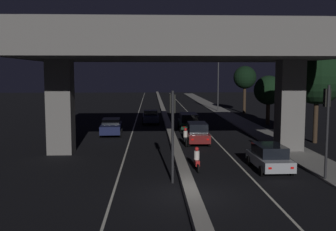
{
  "coord_description": "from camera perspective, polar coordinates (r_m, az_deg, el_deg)",
  "views": [
    {
      "loc": [
        -1.84,
        -17.89,
        5.7
      ],
      "look_at": [
        -0.08,
        22.25,
        1.38
      ],
      "focal_mm": 42.0,
      "sensor_mm": 36.0,
      "label": 1
    }
  ],
  "objects": [
    {
      "name": "lane_line_left_inner",
      "position": [
        53.23,
        -4.45,
        -0.03
      ],
      "size": [
        0.12,
        126.0,
        0.0
      ],
      "primitive_type": "cube",
      "color": "beige",
      "rests_on": "ground_plane"
    },
    {
      "name": "motorcycle_black_filtering_mid",
      "position": [
        31.09,
        2.55,
        -3.3
      ],
      "size": [
        0.32,
        1.87,
        1.42
      ],
      "rotation": [
        0.0,
        0.0,
        1.57
      ],
      "color": "black",
      "rests_on": "ground_plane"
    },
    {
      "name": "sidewalk_right",
      "position": [
        47.39,
        10.18,
        -0.78
      ],
      "size": [
        2.53,
        126.0,
        0.14
      ],
      "primitive_type": "cube",
      "color": "gray",
      "rests_on": "ground_plane"
    },
    {
      "name": "car_dark_red_second",
      "position": [
        31.95,
        4.28,
        -2.53
      ],
      "size": [
        1.87,
        4.18,
        1.72
      ],
      "rotation": [
        0.0,
        0.0,
        1.56
      ],
      "color": "#591414",
      "rests_on": "ground_plane"
    },
    {
      "name": "pedestrian_on_sidewalk",
      "position": [
        33.12,
        16.46,
        -2.32
      ],
      "size": [
        0.38,
        0.38,
        1.69
      ],
      "color": "#2D261E",
      "rests_on": "sidewalk_right"
    },
    {
      "name": "roadside_tree_kerbside_near",
      "position": [
        34.12,
        20.86,
        5.32
      ],
      "size": [
        4.58,
        4.58,
        7.76
      ],
      "color": "#2D2116",
      "rests_on": "ground_plane"
    },
    {
      "name": "car_silver_lead",
      "position": [
        24.0,
        14.49,
        -5.86
      ],
      "size": [
        1.96,
        4.08,
        1.52
      ],
      "rotation": [
        0.0,
        0.0,
        1.59
      ],
      "color": "gray",
      "rests_on": "ground_plane"
    },
    {
      "name": "traffic_light_right_of_median",
      "position": [
        22.2,
        22.07,
        -0.06
      ],
      "size": [
        0.3,
        0.49,
        5.1
      ],
      "color": "black",
      "rests_on": "ground_plane"
    },
    {
      "name": "car_dark_blue_lead_oncoming",
      "position": [
        36.77,
        -8.24,
        -1.61
      ],
      "size": [
        2.09,
        4.53,
        1.51
      ],
      "rotation": [
        0.0,
        0.0,
        -1.53
      ],
      "color": "#141938",
      "rests_on": "ground_plane"
    },
    {
      "name": "motorcycle_red_filtering_near",
      "position": [
        23.35,
        4.2,
        -6.5
      ],
      "size": [
        0.32,
        1.86,
        1.39
      ],
      "rotation": [
        0.0,
        0.0,
        1.58
      ],
      "color": "black",
      "rests_on": "ground_plane"
    },
    {
      "name": "street_lamp",
      "position": [
        58.57,
        6.94,
        5.31
      ],
      "size": [
        2.66,
        0.32,
        8.25
      ],
      "color": "#2D2D30",
      "rests_on": "ground_plane"
    },
    {
      "name": "car_dark_blue_second_oncoming",
      "position": [
        44.81,
        -2.54,
        -0.21
      ],
      "size": [
        1.95,
        4.18,
        1.52
      ],
      "rotation": [
        0.0,
        0.0,
        -1.55
      ],
      "color": "#141938",
      "rests_on": "ground_plane"
    },
    {
      "name": "car_dark_green_third",
      "position": [
        39.68,
        3.01,
        -0.8
      ],
      "size": [
        2.0,
        4.51,
        1.68
      ],
      "rotation": [
        0.0,
        0.0,
        1.57
      ],
      "color": "black",
      "rests_on": "ground_plane"
    },
    {
      "name": "roadside_tree_kerbside_mid",
      "position": [
        45.02,
        14.38,
        3.54
      ],
      "size": [
        3.25,
        3.25,
        5.47
      ],
      "color": "#38281C",
      "rests_on": "ground_plane"
    },
    {
      "name": "roadside_tree_kerbside_far",
      "position": [
        57.04,
        11.1,
        5.4
      ],
      "size": [
        3.23,
        3.23,
        6.76
      ],
      "color": "#2D2116",
      "rests_on": "ground_plane"
    },
    {
      "name": "elevated_overpass",
      "position": [
        28.17,
        1.25,
        9.83
      ],
      "size": [
        21.62,
        12.65,
        9.75
      ],
      "color": "#5B5956",
      "rests_on": "ground_plane"
    },
    {
      "name": "ground_plane",
      "position": [
        18.87,
        3.26,
        -11.45
      ],
      "size": [
        200.0,
        200.0,
        0.0
      ],
      "primitive_type": "plane",
      "color": "black"
    },
    {
      "name": "lane_line_right_inner",
      "position": [
        53.48,
        3.4,
        0.01
      ],
      "size": [
        0.12,
        126.0,
        0.0
      ],
      "primitive_type": "cube",
      "color": "beige",
      "rests_on": "ground_plane"
    },
    {
      "name": "median_divider",
      "position": [
        53.21,
        -0.52,
        0.18
      ],
      "size": [
        0.64,
        126.0,
        0.36
      ],
      "primitive_type": "cube",
      "color": "gray",
      "rests_on": "ground_plane"
    },
    {
      "name": "traffic_light_left_of_median",
      "position": [
        20.25,
        0.67,
        -0.7
      ],
      "size": [
        0.3,
        0.49,
        4.82
      ],
      "color": "black",
      "rests_on": "ground_plane"
    }
  ]
}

